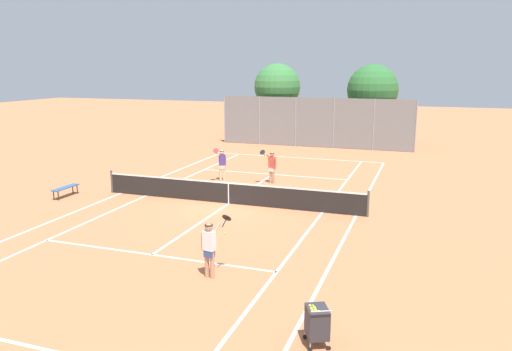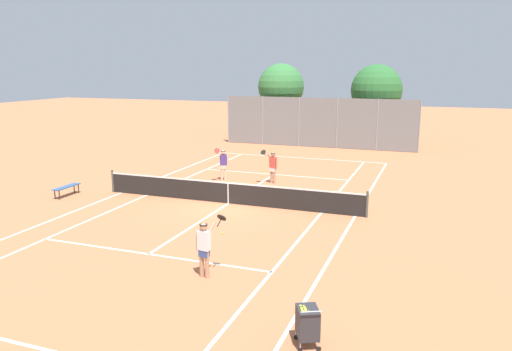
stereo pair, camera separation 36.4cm
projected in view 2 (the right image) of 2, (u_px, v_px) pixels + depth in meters
name	position (u px, v px, depth m)	size (l,w,h in m)	color
ground_plane	(228.00, 204.00, 21.72)	(120.00, 120.00, 0.00)	#C67047
court_line_markings	(228.00, 203.00, 21.72)	(11.10, 23.90, 0.01)	silver
tennis_net	(228.00, 192.00, 21.61)	(12.00, 0.10, 1.07)	#474C47
ball_cart	(308.00, 322.00, 10.56)	(0.69, 0.76, 0.96)	#2D2D33
player_near_side	(204.00, 246.00, 13.93)	(0.76, 0.72, 1.77)	tan
player_far_left	(223.00, 163.00, 25.98)	(0.50, 0.86, 1.77)	beige
player_far_right	(273.00, 166.00, 25.30)	(0.78, 0.71, 1.77)	tan
loose_tennis_ball_0	(327.00, 173.00, 27.73)	(0.07, 0.07, 0.07)	#D1DB33
loose_tennis_ball_1	(222.00, 233.00, 17.75)	(0.07, 0.07, 0.07)	#D1DB33
courtside_bench	(67.00, 187.00, 22.90)	(0.36, 1.50, 0.47)	#33598C
back_fence	(318.00, 123.00, 36.55)	(14.35, 0.08, 3.66)	gray
tree_behind_left	(282.00, 88.00, 39.55)	(3.64, 3.64, 6.11)	brown
tree_behind_right	(378.00, 92.00, 37.34)	(3.81, 3.81, 6.04)	brown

